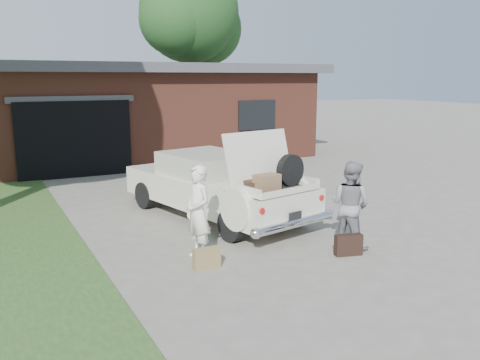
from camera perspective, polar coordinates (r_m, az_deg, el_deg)
name	(u,v)px	position (r m, az deg, el deg)	size (l,w,h in m)	color
ground	(256,250)	(8.63, 1.86, -7.89)	(90.00, 90.00, 0.00)	gray
house	(127,110)	(19.25, -12.61, 7.67)	(12.80, 7.80, 3.30)	brown
tree_right	(191,18)	(26.56, -5.56, 17.64)	(5.66, 4.92, 8.45)	#38281E
sedan	(216,185)	(10.49, -2.71, -0.55)	(2.71, 4.88, 1.89)	beige
woman_left	(198,212)	(8.08, -4.73, -3.64)	(0.55, 0.36, 1.52)	white
woman_right	(350,205)	(8.77, 12.28, -2.73)	(0.73, 0.57, 1.49)	gray
suitcase_left	(207,258)	(7.81, -3.77, -8.76)	(0.42, 0.13, 0.32)	olive
suitcase_right	(348,245)	(8.53, 12.08, -7.14)	(0.45, 0.14, 0.35)	black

